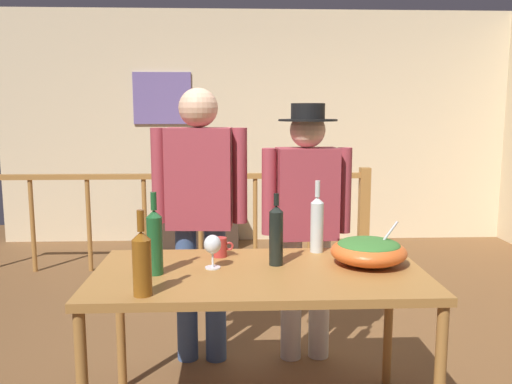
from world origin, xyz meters
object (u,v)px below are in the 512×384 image
flat_screen_tv (198,183)px  wine_bottle_clear (317,223)px  salad_bowl (369,250)px  wine_bottle_dark (276,234)px  person_standing_right (306,212)px  wine_bottle_green (155,241)px  tv_console (199,225)px  mug_red (220,247)px  framed_picture (162,98)px  wine_bottle_amber (142,262)px  stair_railing (224,206)px  person_standing_left (200,203)px  serving_table (259,285)px  wine_glass (213,246)px

flat_screen_tv → wine_bottle_clear: 3.35m
salad_bowl → wine_bottle_dark: 0.47m
salad_bowl → person_standing_right: (-0.22, 0.65, 0.07)m
wine_bottle_green → wine_bottle_clear: (0.82, 0.37, -0.00)m
tv_console → mug_red: (0.32, -3.34, 0.59)m
wine_bottle_dark → person_standing_right: (0.24, 0.63, -0.01)m
framed_picture → wine_bottle_clear: (1.27, -3.56, -0.75)m
framed_picture → tv_console: 1.54m
wine_bottle_amber → person_standing_right: (0.83, 1.06, 0.00)m
stair_railing → wine_bottle_dark: wine_bottle_dark is taller
wine_bottle_amber → person_standing_left: 1.07m
serving_table → salad_bowl: size_ratio=4.20×
serving_table → wine_bottle_clear: (0.33, 0.34, 0.23)m
tv_console → serving_table: serving_table is taller
mug_red → serving_table: bearing=-53.5°
flat_screen_tv → wine_glass: size_ratio=3.24×
person_standing_right → mug_red: bearing=38.3°
wine_glass → mug_red: wine_glass is taller
framed_picture → serving_table: size_ratio=0.42×
salad_bowl → mug_red: (-0.74, 0.18, -0.02)m
person_standing_right → wine_bottle_amber: bearing=48.1°
wine_bottle_green → wine_bottle_amber: size_ratio=1.08×
wine_glass → wine_bottle_dark: size_ratio=0.46×
framed_picture → mug_red: size_ratio=6.14×
stair_railing → wine_glass: 2.64m
wine_bottle_clear → wine_bottle_amber: bearing=-141.5°
tv_console → wine_glass: (0.29, -3.55, 0.66)m
wine_glass → wine_bottle_dark: (0.31, 0.04, 0.04)m
mug_red → person_standing_right: size_ratio=0.07×
wine_bottle_amber → wine_bottle_clear: 1.06m
tv_console → serving_table: (0.52, -3.61, 0.47)m
framed_picture → person_standing_left: size_ratio=0.40×
person_standing_left → person_standing_right: (0.65, -0.00, -0.06)m
wine_bottle_clear → flat_screen_tv: bearing=104.7°
salad_bowl → wine_bottle_amber: (-1.05, -0.41, 0.07)m
wine_bottle_green → stair_railing: bearing=84.1°
wine_glass → mug_red: (0.03, 0.21, -0.06)m
stair_railing → person_standing_left: bearing=-93.4°
framed_picture → wine_bottle_green: framed_picture is taller
stair_railing → wine_bottle_dark: 2.62m
wine_bottle_green → person_standing_right: 1.12m
salad_bowl → wine_bottle_amber: bearing=-158.8°
serving_table → wine_glass: size_ratio=9.59×
flat_screen_tv → salad_bowl: bearing=-73.0°
wine_glass → wine_bottle_clear: 0.62m
salad_bowl → framed_picture: bearing=111.4°
wine_bottle_clear → person_standing_right: person_standing_right is taller
salad_bowl → wine_bottle_green: wine_bottle_green is taller
wine_glass → flat_screen_tv: bearing=94.7°
serving_table → wine_bottle_amber: wine_bottle_amber is taller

